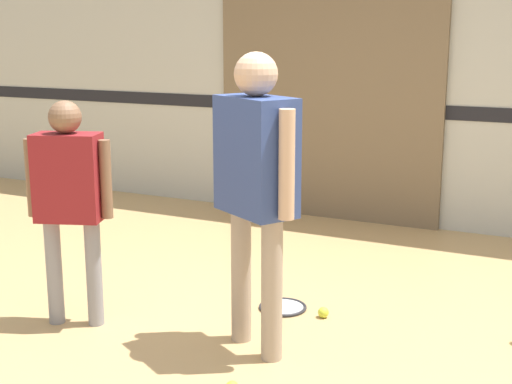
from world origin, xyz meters
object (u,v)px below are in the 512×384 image
person_instructor (256,171)px  person_student_left (69,189)px  racket_spare_on_floor (283,308)px  tennis_ball_by_spare_racket (323,312)px

person_instructor → person_student_left: size_ratio=1.21×
racket_spare_on_floor → tennis_ball_by_spare_racket: 0.27m
person_student_left → tennis_ball_by_spare_racket: size_ratio=19.98×
person_student_left → racket_spare_on_floor: person_student_left is taller
person_instructor → racket_spare_on_floor: 1.14m
person_student_left → racket_spare_on_floor: bearing=15.6°
tennis_ball_by_spare_racket → racket_spare_on_floor: bearing=178.8°
tennis_ball_by_spare_racket → person_student_left: bearing=-150.6°
person_instructor → person_student_left: (-1.11, -0.15, -0.17)m
person_instructor → tennis_ball_by_spare_racket: size_ratio=24.16×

